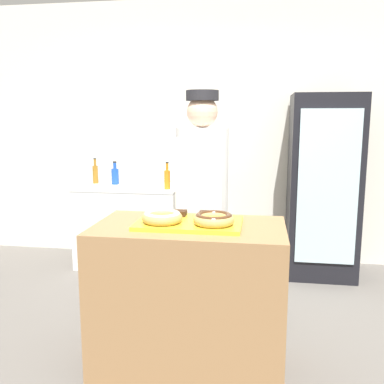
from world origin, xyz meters
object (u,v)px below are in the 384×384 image
Objects in this scene: bottle_blue at (115,175)px; bottle_amber at (95,174)px; bottle_orange at (167,179)px; brownie_back_right at (206,214)px; baker_person at (202,202)px; serving_tray at (189,223)px; donut_light_glaze at (162,217)px; brownie_back_left at (180,213)px; chest_freezer at (131,225)px; beverage_fridge at (323,187)px; donut_chocolate_glaze at (214,218)px.

bottle_blue is 0.90× the size of bottle_amber.
bottle_blue is at bearing 160.44° from bottle_orange.
bottle_amber is at bearing 172.61° from bottle_blue.
brownie_back_right is 0.53m from baker_person.
bottle_orange is at bearing 106.71° from serving_tray.
brownie_back_right is (0.23, 0.19, -0.02)m from donut_light_glaze.
bottle_orange is at bearing 105.23° from brownie_back_left.
bottle_amber reaches higher than chest_freezer.
beverage_fridge reaches higher than brownie_back_right.
bottle_orange is at bearing 115.82° from baker_person.
chest_freezer is (-0.91, 1.75, -0.48)m from serving_tray.
brownie_back_right is at bearing 58.12° from serving_tray.
brownie_back_right is 0.30× the size of bottle_amber.
bottle_amber is at bearing 163.65° from bottle_orange.
bottle_blue is (-0.95, 1.91, -0.03)m from donut_light_glaze.
bottle_amber is (-2.32, 0.14, 0.06)m from beverage_fridge.
donut_light_glaze is 1.73m from bottle_orange.
serving_tray is 0.17m from donut_light_glaze.
bottle_amber is (-0.42, 0.13, 0.51)m from chest_freezer.
brownie_back_left is at bearing 70.00° from donut_light_glaze.
donut_chocolate_glaze is 2.93× the size of brownie_back_left.
serving_tray is 2.30m from bottle_amber.
brownie_back_left is 0.33× the size of bottle_blue.
bottle_amber is (-1.31, 1.23, 0.03)m from baker_person.
brownie_back_left is 1.94m from beverage_fridge.
beverage_fridge is 1.68× the size of chest_freezer.
brownie_back_right is at bearing 110.00° from donut_chocolate_glaze.
donut_chocolate_glaze is 1.81m from bottle_orange.
brownie_back_right is at bearing -55.62° from bottle_blue.
brownie_back_left is at bearing -63.03° from chest_freezer.
beverage_fridge reaches higher than bottle_amber.
chest_freezer is (-0.82, 1.62, -0.51)m from brownie_back_left.
beverage_fridge is at bearing -0.20° from chest_freezer.
beverage_fridge is 7.14× the size of bottle_blue.
brownie_back_left is 0.05× the size of baker_person.
serving_tray is 2.60× the size of donut_light_glaze.
serving_tray is 0.36× the size of baker_person.
bottle_blue reaches higher than serving_tray.
bottle_amber is at bearing 136.85° from baker_person.
donut_light_glaze is at bearing 180.00° from donut_chocolate_glaze.
beverage_fridge reaches higher than serving_tray.
bottle_amber is (-1.41, 1.75, -0.00)m from brownie_back_right.
baker_person is 1.09m from bottle_orange.
donut_chocolate_glaze is 0.14× the size of baker_person.
baker_person is 1.49m from beverage_fridge.
baker_person is at bearing -132.83° from beverage_fridge.
beverage_fridge is (1.14, 1.80, -0.08)m from donut_light_glaze.
brownie_back_left is at bearing 180.00° from brownie_back_right.
bottle_blue is at bearing 123.14° from donut_chocolate_glaze.
beverage_fridge reaches higher than brownie_back_left.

